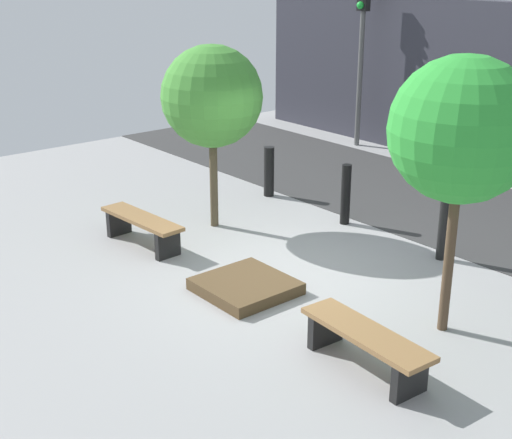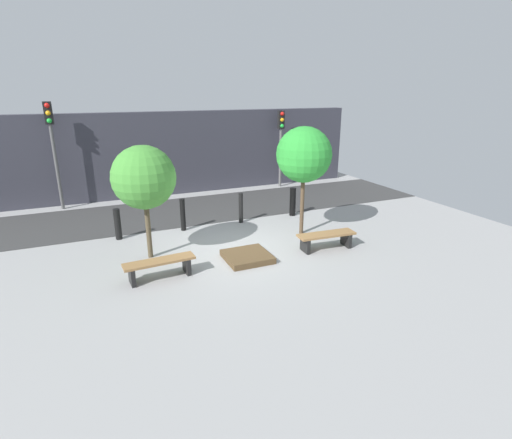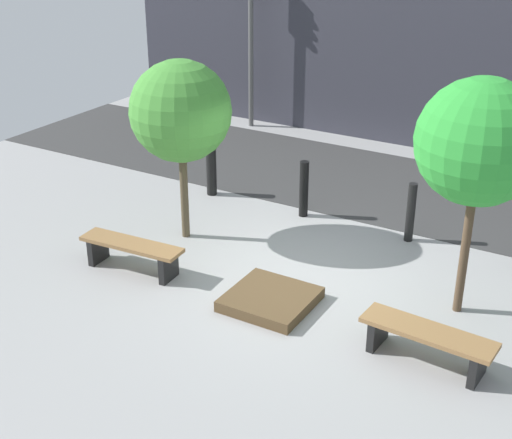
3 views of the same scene
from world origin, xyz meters
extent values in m
plane|color=#979797|center=(0.00, 0.00, 0.00)|extent=(18.00, 18.00, 0.00)
cube|color=#363636|center=(0.00, 4.24, 0.01)|extent=(18.00, 3.64, 0.01)
cube|color=black|center=(-2.98, -1.03, 0.21)|extent=(0.13, 0.42, 0.42)
cube|color=black|center=(-1.67, -0.94, 0.21)|extent=(0.13, 0.42, 0.42)
cube|color=olive|center=(-2.32, -0.99, 0.45)|extent=(1.70, 0.52, 0.06)
cube|color=black|center=(1.67, -0.94, 0.20)|extent=(0.13, 0.46, 0.40)
cube|color=black|center=(2.97, -1.03, 0.20)|extent=(0.13, 0.46, 0.40)
cube|color=olive|center=(2.32, -0.99, 0.43)|extent=(1.69, 0.57, 0.06)
cube|color=brown|center=(0.00, -0.79, 0.08)|extent=(1.16, 1.15, 0.16)
cylinder|color=#4D412E|center=(-2.32, 0.41, 0.87)|extent=(0.13, 0.13, 1.74)
sphere|color=#459237|center=(-2.32, 0.41, 2.18)|extent=(1.63, 1.63, 1.63)
cylinder|color=#4C3A29|center=(2.32, 0.41, 1.01)|extent=(0.12, 0.12, 2.01)
sphere|color=green|center=(2.32, 0.41, 2.47)|extent=(1.65, 1.65, 1.65)
cylinder|color=black|center=(-2.97, 2.17, 0.47)|extent=(0.20, 0.20, 0.95)
cylinder|color=black|center=(-0.99, 2.17, 0.52)|extent=(0.16, 0.16, 1.03)
cylinder|color=black|center=(0.99, 2.17, 0.51)|extent=(0.15, 0.15, 1.02)
cylinder|color=#535353|center=(-4.59, 6.36, 1.95)|extent=(0.12, 0.12, 3.90)
sphere|color=green|center=(-4.59, 6.25, 3.25)|extent=(0.17, 0.17, 0.17)
camera|label=1|loc=(6.79, -6.23, 4.23)|focal=50.00mm
camera|label=2|loc=(-3.69, -9.80, 4.32)|focal=28.00mm
camera|label=3|loc=(4.22, -8.36, 5.33)|focal=50.00mm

